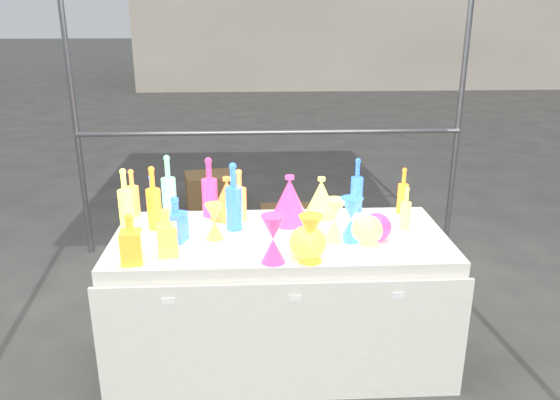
{
  "coord_description": "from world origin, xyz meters",
  "views": [
    {
      "loc": [
        -0.14,
        -2.73,
        1.9
      ],
      "look_at": [
        0.0,
        0.0,
        0.95
      ],
      "focal_mm": 35.0,
      "sensor_mm": 36.0,
      "label": 1
    }
  ],
  "objects_px": {
    "lampshade_0": "(227,198)",
    "cardboard_box_closed": "(213,192)",
    "decanter_0": "(167,232)",
    "hourglass_0": "(310,239)",
    "bottle_0": "(133,192)",
    "display_table": "(280,297)",
    "globe_0": "(308,244)"
  },
  "relations": [
    {
      "from": "lampshade_0",
      "to": "cardboard_box_closed",
      "type": "bearing_deg",
      "value": 111.02
    },
    {
      "from": "decanter_0",
      "to": "hourglass_0",
      "type": "xyz_separation_m",
      "value": [
        0.7,
        -0.11,
        -0.01
      ]
    },
    {
      "from": "bottle_0",
      "to": "lampshade_0",
      "type": "height_order",
      "value": "bottle_0"
    },
    {
      "from": "bottle_0",
      "to": "hourglass_0",
      "type": "bearing_deg",
      "value": -34.92
    },
    {
      "from": "cardboard_box_closed",
      "to": "decanter_0",
      "type": "relative_size",
      "value": 2.1
    },
    {
      "from": "decanter_0",
      "to": "bottle_0",
      "type": "bearing_deg",
      "value": 106.07
    },
    {
      "from": "hourglass_0",
      "to": "cardboard_box_closed",
      "type": "bearing_deg",
      "value": 103.57
    },
    {
      "from": "display_table",
      "to": "cardboard_box_closed",
      "type": "relative_size",
      "value": 3.55
    },
    {
      "from": "cardboard_box_closed",
      "to": "bottle_0",
      "type": "relative_size",
      "value": 1.84
    },
    {
      "from": "globe_0",
      "to": "lampshade_0",
      "type": "distance_m",
      "value": 0.72
    },
    {
      "from": "display_table",
      "to": "globe_0",
      "type": "bearing_deg",
      "value": -67.97
    },
    {
      "from": "globe_0",
      "to": "lampshade_0",
      "type": "height_order",
      "value": "lampshade_0"
    },
    {
      "from": "display_table",
      "to": "hourglass_0",
      "type": "xyz_separation_m",
      "value": [
        0.13,
        -0.32,
        0.49
      ]
    },
    {
      "from": "display_table",
      "to": "cardboard_box_closed",
      "type": "distance_m",
      "value": 2.55
    },
    {
      "from": "globe_0",
      "to": "lampshade_0",
      "type": "xyz_separation_m",
      "value": [
        -0.41,
        0.58,
        0.05
      ]
    },
    {
      "from": "display_table",
      "to": "bottle_0",
      "type": "xyz_separation_m",
      "value": [
        -0.85,
        0.36,
        0.52
      ]
    },
    {
      "from": "cardboard_box_closed",
      "to": "lampshade_0",
      "type": "bearing_deg",
      "value": -94.15
    },
    {
      "from": "cardboard_box_closed",
      "to": "hourglass_0",
      "type": "height_order",
      "value": "hourglass_0"
    },
    {
      "from": "bottle_0",
      "to": "globe_0",
      "type": "relative_size",
      "value": 1.51
    },
    {
      "from": "hourglass_0",
      "to": "display_table",
      "type": "bearing_deg",
      "value": 111.66
    },
    {
      "from": "globe_0",
      "to": "display_table",
      "type": "bearing_deg",
      "value": 112.03
    },
    {
      "from": "cardboard_box_closed",
      "to": "decanter_0",
      "type": "bearing_deg",
      "value": -101.19
    },
    {
      "from": "bottle_0",
      "to": "lampshade_0",
      "type": "xyz_separation_m",
      "value": [
        0.56,
        -0.07,
        -0.02
      ]
    },
    {
      "from": "bottle_0",
      "to": "hourglass_0",
      "type": "distance_m",
      "value": 1.19
    },
    {
      "from": "globe_0",
      "to": "lampshade_0",
      "type": "relative_size",
      "value": 0.76
    },
    {
      "from": "bottle_0",
      "to": "decanter_0",
      "type": "distance_m",
      "value": 0.64
    },
    {
      "from": "decanter_0",
      "to": "lampshade_0",
      "type": "xyz_separation_m",
      "value": [
        0.27,
        0.51,
        -0.0
      ]
    },
    {
      "from": "display_table",
      "to": "cardboard_box_closed",
      "type": "height_order",
      "value": "display_table"
    },
    {
      "from": "decanter_0",
      "to": "lampshade_0",
      "type": "height_order",
      "value": "same"
    },
    {
      "from": "decanter_0",
      "to": "hourglass_0",
      "type": "bearing_deg",
      "value": -18.57
    },
    {
      "from": "display_table",
      "to": "globe_0",
      "type": "distance_m",
      "value": 0.55
    },
    {
      "from": "cardboard_box_closed",
      "to": "globe_0",
      "type": "bearing_deg",
      "value": -87.25
    }
  ]
}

